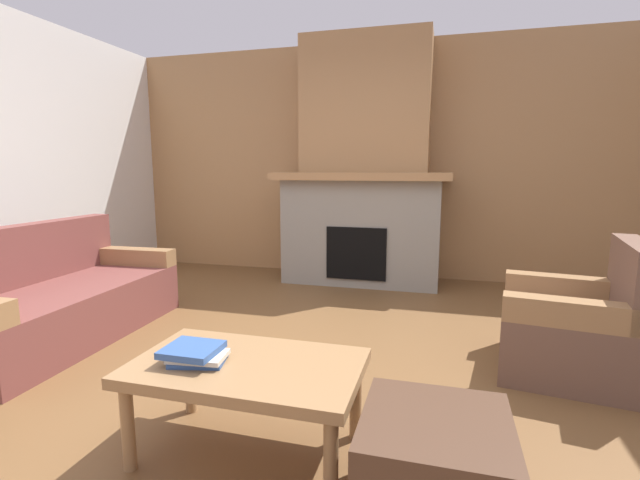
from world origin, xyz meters
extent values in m
plane|color=brown|center=(0.00, 0.00, 0.00)|extent=(9.00, 9.00, 0.00)
cube|color=#A87A4C|center=(0.00, 3.00, 1.35)|extent=(6.00, 0.12, 2.70)
cube|color=gray|center=(0.00, 2.59, 0.57)|extent=(1.70, 0.70, 1.15)
cube|color=black|center=(0.00, 2.26, 0.38)|extent=(0.64, 0.08, 0.56)
cube|color=#A87A4C|center=(0.00, 2.54, 1.19)|extent=(1.90, 0.82, 0.08)
cube|color=#A87A4C|center=(0.00, 2.69, 1.97)|extent=(1.40, 0.50, 1.47)
cube|color=brown|center=(-1.84, 0.24, 0.20)|extent=(0.91, 1.83, 0.40)
cube|color=brown|center=(-2.18, 0.22, 0.62)|extent=(0.23, 1.80, 0.45)
cube|color=#997047|center=(-1.88, 1.05, 0.48)|extent=(0.85, 0.19, 0.15)
cube|color=brown|center=(1.65, 0.60, 0.20)|extent=(0.86, 0.86, 0.40)
cube|color=brown|center=(1.96, 0.56, 0.62)|extent=(0.25, 0.77, 0.45)
cube|color=#997047|center=(1.70, 0.91, 0.48)|extent=(0.77, 0.25, 0.15)
cube|color=#997047|center=(1.61, 0.30, 0.48)|extent=(0.77, 0.25, 0.15)
cube|color=#997047|center=(0.07, -0.67, 0.41)|extent=(1.00, 0.60, 0.05)
cylinder|color=#997047|center=(-0.37, -0.91, 0.19)|extent=(0.06, 0.06, 0.38)
cylinder|color=#997047|center=(0.51, -0.91, 0.19)|extent=(0.06, 0.06, 0.38)
cylinder|color=#997047|center=(-0.37, -0.43, 0.19)|extent=(0.06, 0.06, 0.38)
cylinder|color=#997047|center=(0.51, -0.43, 0.19)|extent=(0.06, 0.06, 0.38)
cube|color=#4C3323|center=(0.88, -0.87, 0.20)|extent=(0.52, 0.52, 0.40)
cube|color=#335699|center=(-0.13, -0.73, 0.44)|extent=(0.26, 0.20, 0.02)
cube|color=beige|center=(-0.13, -0.73, 0.46)|extent=(0.26, 0.19, 0.02)
cube|color=#335699|center=(-0.16, -0.73, 0.48)|extent=(0.23, 0.22, 0.03)
camera|label=1|loc=(0.88, -2.38, 1.26)|focal=25.22mm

